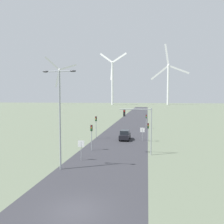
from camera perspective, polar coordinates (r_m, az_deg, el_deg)
ground_plane at (r=16.81m, az=-9.54°, el=-24.05°), size 600.00×600.00×0.00m
road_surface at (r=62.74m, az=4.74°, el=-3.39°), size 10.00×240.00×0.01m
streetlamp at (r=24.10m, az=-13.50°, el=0.98°), size 3.76×0.32×10.72m
stop_sign_near at (r=27.71m, az=-8.06°, el=-8.91°), size 0.81×0.07×2.52m
stop_sign_far at (r=39.95m, az=7.94°, el=-5.12°), size 0.81×0.07×2.39m
traffic_light_post_near_left at (r=32.41m, az=-5.38°, el=-5.17°), size 0.28×0.34×3.81m
traffic_light_post_near_right at (r=39.30m, az=9.42°, el=-4.17°), size 0.28×0.34×3.30m
traffic_light_post_mid_left at (r=41.59m, az=-4.20°, el=-2.71°), size 0.28×0.34×4.28m
traffic_light_post_mid_right at (r=55.56m, az=8.94°, el=-1.66°), size 0.28×0.33×3.54m
traffic_light_mast_overhead at (r=29.97m, az=7.46°, el=-2.46°), size 4.40×0.34×6.50m
car_approaching at (r=40.67m, az=3.37°, el=-6.01°), size 1.88×4.11×1.83m
wind_turbine_far_left at (r=265.88m, az=-13.54°, el=7.54°), size 33.11×16.26×55.05m
wind_turbine_left at (r=237.19m, az=0.10°, el=8.67°), size 31.05×13.24×56.81m
wind_turbine_center at (r=244.84m, az=14.46°, el=8.14°), size 40.78×2.60×65.16m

